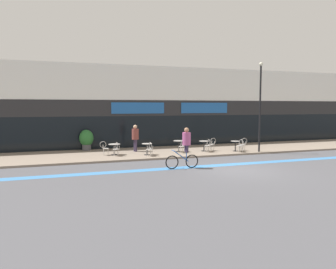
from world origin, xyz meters
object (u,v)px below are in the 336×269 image
cafe_chair_0_near (116,148)px  cafe_chair_4_side (243,143)px  bistro_table_2 (179,144)px  lamp_post (260,101)px  cafe_chair_3_side (212,143)px  cyclist_0 (185,145)px  cafe_chair_1_near (150,148)px  cafe_chair_3_near (208,145)px  pedestrian_near_end (135,136)px  bistro_table_3 (204,144)px  cafe_chair_0_side (105,147)px  planter_pot (86,139)px  cafe_chair_4_near (240,145)px  bistro_table_1 (147,147)px  bistro_table_0 (114,147)px  bistro_table_4 (235,144)px  cafe_chair_2_near (182,145)px

cafe_chair_0_near → cafe_chair_4_side: 8.91m
bistro_table_2 → lamp_post: lamp_post is taller
bistro_table_2 → cafe_chair_3_side: size_ratio=0.86×
cafe_chair_0_near → cyclist_0: (2.81, -4.56, 0.58)m
cafe_chair_3_side → cyclist_0: (-4.04, -4.90, 0.58)m
cafe_chair_1_near → cafe_chair_3_near: 4.27m
cafe_chair_3_side → cafe_chair_1_near: bearing=7.9°
cafe_chair_3_near → lamp_post: bearing=-103.6°
cafe_chair_1_near → cafe_chair_3_side: 4.98m
cafe_chair_3_side → cyclist_0: 6.38m
pedestrian_near_end → bistro_table_3: bearing=151.1°
cafe_chair_0_side → cafe_chair_3_side: 7.49m
bistro_table_2 → cafe_chair_3_near: cafe_chair_3_near is taller
cafe_chair_3_near → cafe_chair_4_side: 2.69m
cafe_chair_3_side → bistro_table_3: bearing=-3.8°
bistro_table_3 → planter_pot: planter_pot is taller
cafe_chair_3_side → bistro_table_2: bearing=-10.6°
planter_pot → lamp_post: (11.20, -4.63, 2.67)m
cafe_chair_1_near → cafe_chair_4_near: size_ratio=1.00×
cafe_chair_0_near → planter_pot: size_ratio=0.61×
bistro_table_2 → lamp_post: (5.27, -1.78, 2.91)m
cafe_chair_0_side → pedestrian_near_end: 2.60m
bistro_table_1 → bistro_table_3: (4.25, 0.42, -0.01)m
bistro_table_3 → cafe_chair_4_near: bearing=-33.5°
bistro_table_2 → cafe_chair_3_near: 2.00m
bistro_table_0 → cafe_chair_4_side: size_ratio=0.84×
bistro_table_2 → lamp_post: 6.28m
cyclist_0 → bistro_table_4: bearing=-141.4°
bistro_table_3 → pedestrian_near_end: size_ratio=0.39×
cafe_chair_1_near → cafe_chair_0_side: bearing=57.3°
cafe_chair_1_near → cyclist_0: 3.98m
cafe_chair_3_near → cafe_chair_4_near: bearing=-109.0°
bistro_table_1 → bistro_table_3: size_ratio=1.03×
pedestrian_near_end → cafe_chair_1_near: bearing=85.9°
cafe_chair_3_near → cafe_chair_3_side: size_ratio=1.00×
bistro_table_0 → pedestrian_near_end: pedestrian_near_end is taller
bistro_table_0 → cafe_chair_4_near: cafe_chair_4_near is taller
bistro_table_3 → cafe_chair_4_near: (2.06, -1.36, 0.01)m
bistro_table_1 → cafe_chair_3_side: (4.88, 0.43, -0.01)m
bistro_table_3 → cyclist_0: bearing=-124.9°
bistro_table_2 → bistro_table_3: size_ratio=1.08×
pedestrian_near_end → cafe_chair_2_near: bearing=135.9°
bistro_table_4 → pedestrian_near_end: 7.00m
bistro_table_2 → cafe_chair_0_near: (-4.43, -0.61, -0.04)m
cafe_chair_0_side → cafe_chair_2_near: size_ratio=1.00×
cafe_chair_0_side → cafe_chair_0_near: bearing=-39.3°
bistro_table_1 → cafe_chair_1_near: size_ratio=0.82×
bistro_table_3 → lamp_post: bearing=-23.5°
cyclist_0 → bistro_table_2: bearing=-106.0°
bistro_table_2 → cafe_chair_0_near: cafe_chair_0_near is taller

